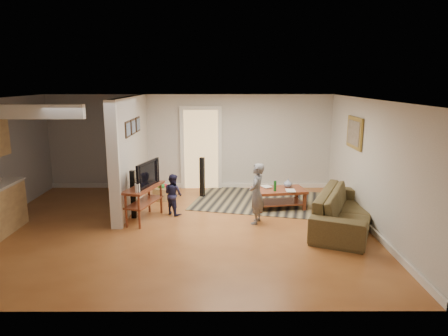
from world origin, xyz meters
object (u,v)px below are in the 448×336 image
at_px(speaker_left, 133,194).
at_px(toy_basket, 162,192).
at_px(sofa, 345,227).
at_px(speaker_right, 202,177).
at_px(child, 256,223).
at_px(toddler, 174,214).
at_px(tv_console, 144,190).
at_px(coffee_table, 280,193).

relative_size(speaker_left, toy_basket, 2.14).
xyz_separation_m(sofa, speaker_right, (-2.94, 2.14, 0.50)).
bearing_deg(sofa, child, 106.30).
height_order(sofa, toddler, toddler).
relative_size(speaker_left, speaker_right, 1.03).
relative_size(speaker_right, toddler, 1.12).
xyz_separation_m(speaker_right, toy_basket, (-0.96, -0.24, -0.32)).
xyz_separation_m(tv_console, toddler, (0.55, 0.38, -0.65)).
xyz_separation_m(coffee_table, tv_console, (-2.91, -0.79, 0.30)).
bearing_deg(coffee_table, speaker_left, -168.38).
bearing_deg(child, toy_basket, -110.81).
xyz_separation_m(speaker_left, speaker_right, (1.36, 1.57, -0.01)).
relative_size(toy_basket, toddler, 0.54).
height_order(tv_console, child, tv_console).
relative_size(sofa, speaker_left, 2.42).
bearing_deg(speaker_left, tv_console, -25.69).
distance_m(coffee_table, toy_basket, 2.85).
bearing_deg(toy_basket, coffee_table, -13.71).
distance_m(speaker_left, child, 2.63).
bearing_deg(tv_console, child, 11.90).
distance_m(sofa, child, 1.76).
height_order(coffee_table, speaker_left, speaker_left).
height_order(child, toddler, child).
distance_m(speaker_left, toy_basket, 1.43).
distance_m(tv_console, speaker_left, 0.33).
relative_size(tv_console, speaker_right, 1.22).
distance_m(speaker_left, speaker_right, 2.08).
height_order(coffee_table, speaker_right, speaker_right).
distance_m(speaker_right, toddler, 1.53).
bearing_deg(toy_basket, speaker_right, 14.25).
relative_size(tv_console, child, 0.98).
distance_m(sofa, tv_console, 4.11).
xyz_separation_m(tv_console, speaker_left, (-0.26, 0.14, -0.14)).
height_order(toy_basket, child, child).
distance_m(child, toddler, 1.84).
bearing_deg(coffee_table, speaker_right, 152.97).
bearing_deg(sofa, coffee_table, 66.91).
relative_size(coffee_table, toddler, 1.39).
xyz_separation_m(tv_console, toy_basket, (0.14, 1.47, -0.48)).
distance_m(coffee_table, child, 1.21).
bearing_deg(speaker_left, coffee_table, 14.75).
bearing_deg(speaker_right, tv_console, -99.17).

